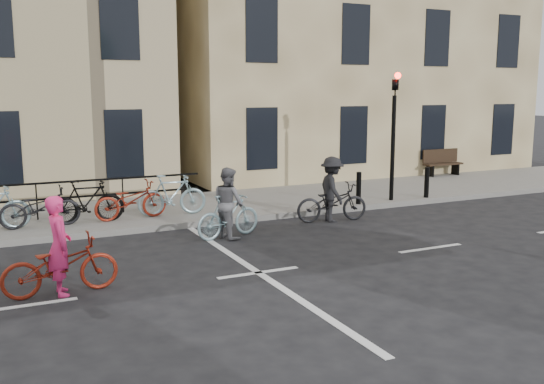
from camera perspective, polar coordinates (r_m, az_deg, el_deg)
name	(u,v)px	position (r m, az deg, el deg)	size (l,w,h in m)	color
ground	(258,273)	(11.20, -1.29, -7.62)	(120.00, 120.00, 0.00)	black
sidewalk	(7,225)	(16.09, -23.66, -2.83)	(46.00, 4.00, 0.15)	slate
building_east	(325,21)	(26.55, 5.06, 15.73)	(14.00, 10.00, 12.00)	tan
traffic_light	(394,120)	(17.65, 11.40, 6.63)	(0.18, 0.30, 3.90)	black
bollard_east	(359,188)	(17.08, 8.16, 0.37)	(0.14, 0.14, 0.90)	black
bollard_west	(427,182)	(18.51, 14.36, 0.88)	(0.14, 0.14, 0.90)	black
bench	(442,161)	(23.45, 15.69, 2.80)	(1.60, 0.41, 0.97)	black
parked_bikes	(13,208)	(15.04, -23.16, -1.40)	(9.35, 1.23, 1.05)	black
cyclist_pink	(60,261)	(10.51, -19.32, -6.11)	(1.87, 0.71, 1.65)	maroon
cyclist_grey	(228,209)	(13.68, -4.12, -1.65)	(1.73, 0.90, 1.61)	#89AAB3
cyclist_dark	(332,196)	(15.41, 5.66, -0.38)	(1.94, 1.16, 1.66)	black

